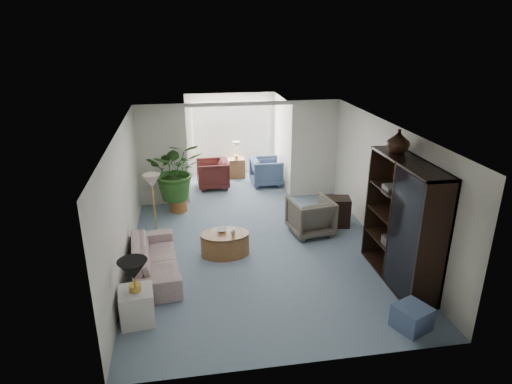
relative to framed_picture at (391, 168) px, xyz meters
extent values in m
plane|color=gray|center=(-2.46, 0.10, -1.70)|extent=(6.00, 6.00, 0.00)
plane|color=gray|center=(-2.46, 4.20, -1.70)|extent=(2.60, 2.60, 0.00)
cube|color=silver|center=(-4.36, 3.10, -0.45)|extent=(1.20, 0.12, 2.50)
cube|color=silver|center=(-0.56, 3.10, -0.45)|extent=(1.20, 0.12, 2.50)
cube|color=silver|center=(-2.46, 3.10, 0.75)|extent=(2.60, 0.12, 0.10)
cube|color=white|center=(-2.46, 5.28, -0.30)|extent=(2.20, 0.02, 1.50)
cube|color=white|center=(-2.46, 5.25, -0.30)|extent=(2.20, 0.02, 1.50)
cube|color=beige|center=(0.00, 0.00, 0.00)|extent=(0.04, 0.50, 0.40)
imported|color=beige|center=(-4.46, -0.27, -1.41)|extent=(0.97, 2.06, 0.58)
cube|color=silver|center=(-4.66, -1.62, -1.43)|extent=(0.54, 0.54, 0.54)
cone|color=black|center=(-4.66, -1.62, -0.81)|extent=(0.44, 0.44, 0.30)
cone|color=beige|center=(-4.51, 1.29, -0.45)|extent=(0.36, 0.36, 0.28)
cylinder|color=olive|center=(-3.14, 0.26, -1.47)|extent=(1.07, 1.07, 0.45)
imported|color=white|center=(-3.19, 0.36, -1.23)|extent=(0.23, 0.23, 0.05)
imported|color=beige|center=(-2.99, 0.16, -1.21)|extent=(0.10, 0.10, 0.09)
imported|color=#696052|center=(-1.25, 0.90, -1.30)|extent=(0.97, 0.99, 0.79)
cube|color=black|center=(-0.55, 1.20, -1.37)|extent=(0.62, 0.53, 0.65)
cube|color=black|center=(-0.23, -1.12, -0.61)|extent=(0.52, 1.96, 2.18)
imported|color=black|center=(-0.23, -0.62, 0.68)|extent=(0.38, 0.38, 0.40)
cube|color=slate|center=(-0.64, -2.44, -1.52)|extent=(0.60, 0.60, 0.37)
cylinder|color=#97582C|center=(-4.04, 2.58, -1.54)|extent=(0.40, 0.40, 0.32)
imported|color=#2B591E|center=(-4.04, 2.58, -0.67)|extent=(1.28, 1.11, 1.43)
imported|color=slate|center=(-1.60, 4.10, -1.32)|extent=(0.85, 0.83, 0.76)
imported|color=#511B1D|center=(-3.10, 4.10, -1.31)|extent=(0.87, 0.84, 0.77)
cube|color=olive|center=(-2.35, 4.85, -1.42)|extent=(0.47, 0.37, 0.57)
cube|color=#3C3A38|center=(-0.28, -1.24, -0.61)|extent=(0.30, 0.26, 0.16)
cube|color=#393634|center=(-0.28, -0.91, -1.06)|extent=(0.30, 0.26, 0.16)
cube|color=#595553|center=(-0.28, -0.72, -0.16)|extent=(0.30, 0.26, 0.16)
camera|label=1|loc=(-3.81, -7.43, 2.54)|focal=31.03mm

